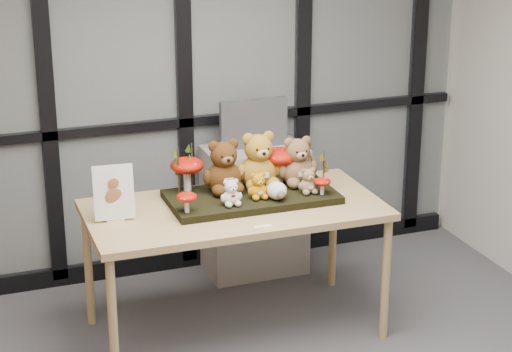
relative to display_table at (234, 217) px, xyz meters
name	(u,v)px	position (x,y,z in m)	size (l,w,h in m)	color
room_shell	(246,139)	(-0.45, -1.46, 0.94)	(5.00, 5.00, 5.00)	#B9B7AF
glass_partition	(116,73)	(-0.45, 1.01, 0.68)	(4.90, 0.06, 2.78)	#2D383F
display_table	(234,217)	(0.00, 0.00, 0.00)	(1.73, 0.88, 0.81)	tan
diorama_tray	(252,197)	(0.13, 0.06, 0.09)	(0.99, 0.49, 0.04)	black
bear_pooh_yellow	(258,157)	(0.21, 0.16, 0.30)	(0.29, 0.26, 0.38)	#A8771F
bear_brown_medium	(224,163)	(-0.01, 0.16, 0.28)	(0.27, 0.24, 0.35)	#46280D
bear_tan_back	(297,158)	(0.45, 0.13, 0.27)	(0.25, 0.23, 0.33)	brown
bear_small_yellow	(258,184)	(0.14, -0.02, 0.19)	(0.13, 0.12, 0.17)	#C5820A
bear_white_bow	(231,191)	(-0.04, -0.07, 0.19)	(0.13, 0.12, 0.17)	white
bear_beige_small	(308,179)	(0.45, -0.04, 0.19)	(0.13, 0.12, 0.17)	olive
plush_cream_hedgehog	(277,190)	(0.23, -0.08, 0.17)	(0.09, 0.08, 0.12)	#EEE4CE
mushroom_back_left	(187,172)	(-0.21, 0.25, 0.22)	(0.20, 0.20, 0.22)	#9E0E05
mushroom_back_right	(279,164)	(0.35, 0.18, 0.23)	(0.22, 0.22, 0.24)	#9E0E05
mushroom_front_left	(187,201)	(-0.31, -0.10, 0.17)	(0.12, 0.12, 0.13)	#9E0E05
mushroom_front_right	(322,185)	(0.51, -0.09, 0.16)	(0.10, 0.10, 0.11)	#9E0E05
sprig_green_far_left	(178,172)	(-0.28, 0.20, 0.25)	(0.05, 0.05, 0.28)	#143E0E
sprig_green_mid_left	(192,167)	(-0.18, 0.25, 0.25)	(0.05, 0.05, 0.29)	#143E0E
sprig_dry_far_right	(309,158)	(0.54, 0.16, 0.25)	(0.05, 0.05, 0.29)	brown
sprig_dry_mid_right	(324,169)	(0.58, 0.04, 0.22)	(0.05, 0.05, 0.22)	brown
sprig_green_centre	(226,167)	(0.03, 0.26, 0.22)	(0.05, 0.05, 0.22)	#143E0E
sign_holder	(114,195)	(-0.70, 0.03, 0.21)	(0.23, 0.08, 0.32)	silver
label_card	(263,226)	(0.05, -0.34, 0.07)	(0.10, 0.03, 0.00)	white
cabinet	(255,210)	(0.41, 0.77, -0.29)	(0.67, 0.39, 0.89)	gray
monitor	(254,123)	(0.41, 0.79, 0.32)	(0.46, 0.05, 0.33)	#4A4D52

